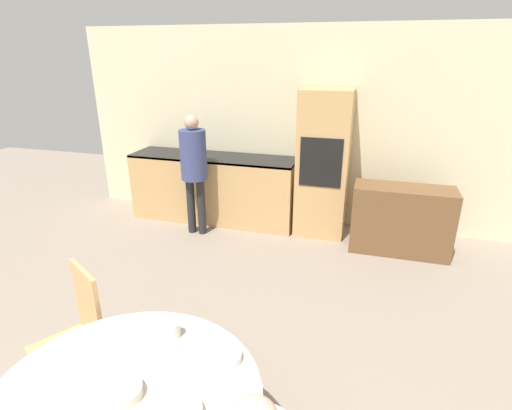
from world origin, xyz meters
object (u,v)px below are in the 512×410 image
Objects in this scene: bowl_centre at (224,356)px; person_standing at (194,163)px; bowl_far at (122,392)px; chair_far_left at (79,331)px; oven_unit at (323,164)px; sideboard at (401,220)px; cup at (173,330)px.

person_standing is at bearing 117.10° from bowl_centre.
bowl_far is at bearing -71.15° from person_standing.
person_standing is at bearing 129.09° from chair_far_left.
chair_far_left is at bearing 170.06° from bowl_centre.
bowl_far reaches higher than bowl_centre.
oven_unit is at bearing 18.16° from person_standing.
sideboard is 12.87× the size of cup.
sideboard is 3.77m from bowl_far.
person_standing is 8.23× the size of bowl_centre.
person_standing reaches higher than cup.
chair_far_left is at bearing -126.73° from sideboard.
person_standing reaches higher than sideboard.
oven_unit reaches higher than person_standing.
chair_far_left is 5.18× the size of bowl_far.
oven_unit reaches higher than bowl_far.
chair_far_left is at bearing -110.08° from oven_unit.
person_standing reaches higher than chair_far_left.
person_standing is 3.46m from bowl_far.
cup is 0.35m from bowl_centre.
oven_unit is 1.65m from person_standing.
cup is (-0.41, -3.33, -0.12)m from oven_unit.
chair_far_left is 2.77m from person_standing.
person_standing is at bearing 108.85° from bowl_far.
oven_unit reaches higher than cup.
oven_unit is at bearing 162.16° from sideboard.
cup reaches higher than sideboard.
chair_far_left is (-2.17, -2.91, 0.14)m from sideboard.
cup is (1.15, -2.81, -0.15)m from person_standing.
oven_unit reaches higher than sideboard.
sideboard is 0.73× the size of person_standing.
chair_far_left is (-1.18, -3.23, -0.39)m from oven_unit.
oven_unit is 3.35m from cup.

